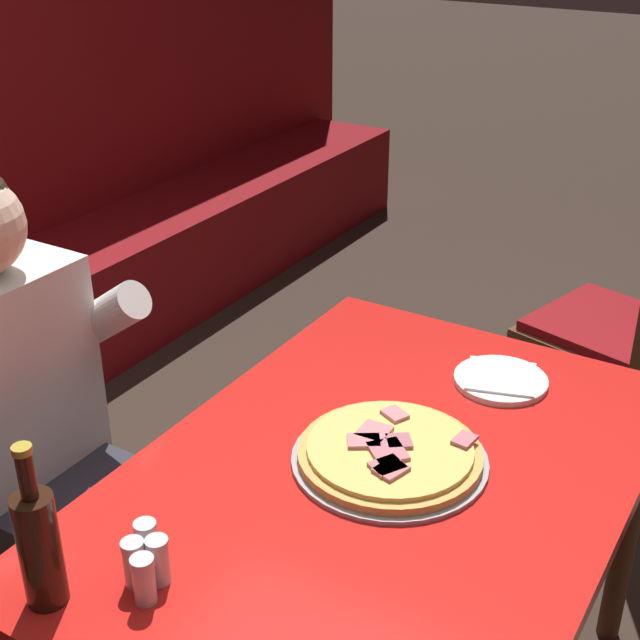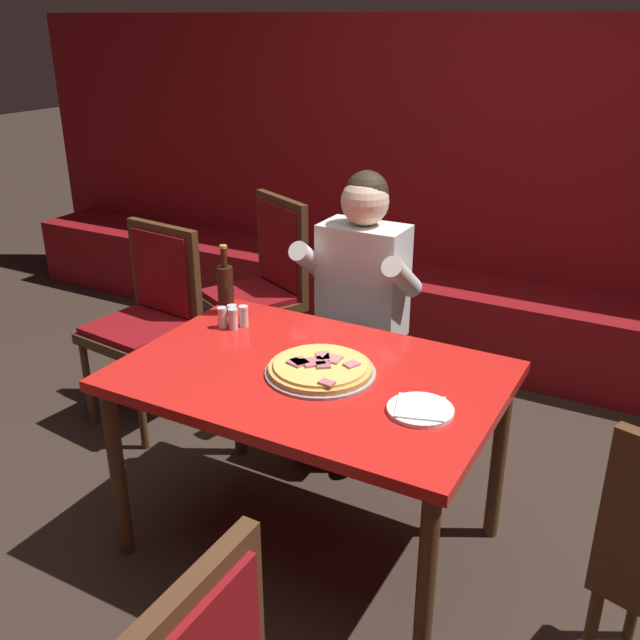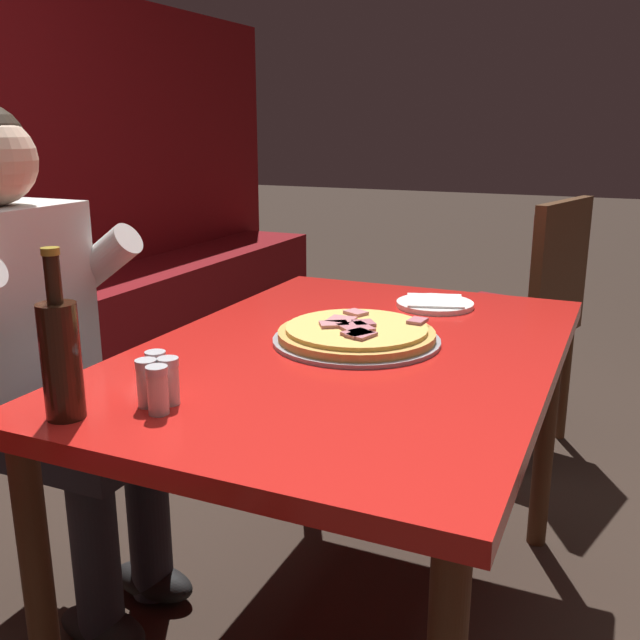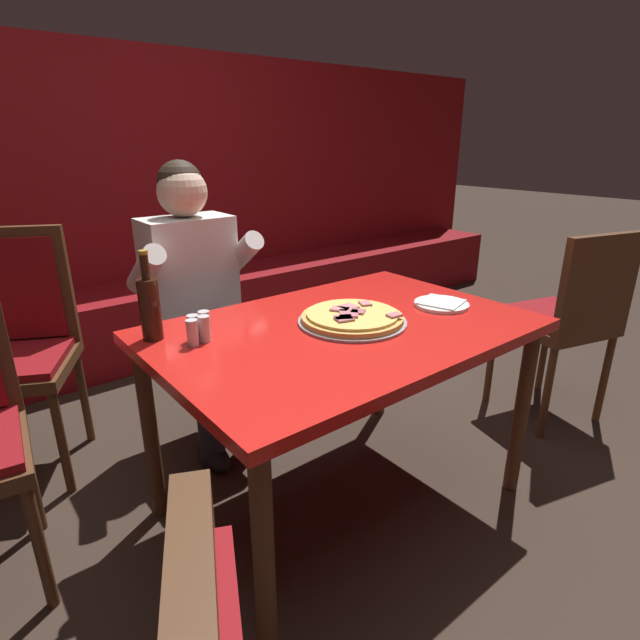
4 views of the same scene
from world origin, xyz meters
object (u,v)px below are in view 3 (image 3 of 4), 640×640
at_px(plate_white_paper, 435,304).
at_px(shaker_oregano, 169,383).
at_px(shaker_parmesan, 147,385).
at_px(dining_chair_far_right, 524,304).
at_px(shaker_black_pepper, 157,376).
at_px(beer_bottle, 61,356).
at_px(shaker_red_pepper_flakes, 158,392).
at_px(pizza, 357,335).
at_px(diner_seated_blue_shirt, 38,346).
at_px(main_dining_table, 350,380).

relative_size(plate_white_paper, shaker_oregano, 2.44).
xyz_separation_m(shaker_parmesan, dining_chair_far_right, (1.72, -0.41, -0.20)).
xyz_separation_m(shaker_black_pepper, shaker_oregano, (-0.02, -0.04, 0.00)).
bearing_deg(shaker_parmesan, shaker_black_pepper, 16.48).
distance_m(beer_bottle, shaker_oregano, 0.19).
xyz_separation_m(shaker_parmesan, shaker_black_pepper, (0.04, 0.01, 0.00)).
height_order(beer_bottle, shaker_red_pepper_flakes, beer_bottle).
distance_m(pizza, shaker_parmesan, 0.54).
bearing_deg(pizza, diner_seated_blue_shirt, 107.31).
bearing_deg(plate_white_paper, main_dining_table, 169.97).
height_order(shaker_oregano, diner_seated_blue_shirt, diner_seated_blue_shirt).
bearing_deg(shaker_parmesan, plate_white_paper, -16.95).
distance_m(pizza, shaker_black_pepper, 0.51).
height_order(pizza, diner_seated_blue_shirt, diner_seated_blue_shirt).
distance_m(shaker_black_pepper, diner_seated_blue_shirt, 0.58).
bearing_deg(shaker_black_pepper, shaker_oregano, -116.33).
bearing_deg(shaker_red_pepper_flakes, diner_seated_blue_shirt, 62.74).
xyz_separation_m(shaker_red_pepper_flakes, shaker_oregano, (0.04, 0.01, 0.00)).
distance_m(shaker_oregano, diner_seated_blue_shirt, 0.63).
relative_size(pizza, plate_white_paper, 1.83).
height_order(main_dining_table, shaker_black_pepper, shaker_black_pepper).
height_order(plate_white_paper, diner_seated_blue_shirt, diner_seated_blue_shirt).
distance_m(pizza, beer_bottle, 0.68).
height_order(main_dining_table, shaker_parmesan, shaker_parmesan).
distance_m(shaker_parmesan, shaker_oregano, 0.04).
xyz_separation_m(shaker_black_pepper, shaker_red_pepper_flakes, (-0.07, -0.05, 0.00)).
height_order(shaker_red_pepper_flakes, diner_seated_blue_shirt, diner_seated_blue_shirt).
bearing_deg(shaker_black_pepper, dining_chair_far_right, -14.03).
xyz_separation_m(plate_white_paper, shaker_red_pepper_flakes, (-0.92, 0.24, 0.03)).
bearing_deg(plate_white_paper, shaker_black_pepper, 161.41).
relative_size(shaker_parmesan, shaker_oregano, 1.00).
distance_m(shaker_oregano, dining_chair_far_right, 1.75).
height_order(main_dining_table, shaker_red_pepper_flakes, shaker_red_pepper_flakes).
height_order(shaker_parmesan, shaker_black_pepper, same).
distance_m(beer_bottle, shaker_parmesan, 0.15).
xyz_separation_m(shaker_red_pepper_flakes, diner_seated_blue_shirt, (0.30, 0.58, -0.08)).
height_order(beer_bottle, shaker_parmesan, beer_bottle).
bearing_deg(diner_seated_blue_shirt, shaker_parmesan, -117.16).
height_order(shaker_oregano, dining_chair_far_right, dining_chair_far_right).
distance_m(shaker_parmesan, shaker_black_pepper, 0.05).
bearing_deg(dining_chair_far_right, shaker_red_pepper_flakes, 168.10).
bearing_deg(shaker_black_pepper, shaker_red_pepper_flakes, -141.99).
height_order(pizza, shaker_oregano, shaker_oregano).
xyz_separation_m(shaker_oregano, diner_seated_blue_shirt, (0.25, 0.57, -0.08)).
relative_size(main_dining_table, shaker_black_pepper, 15.17).
height_order(diner_seated_blue_shirt, dining_chair_far_right, diner_seated_blue_shirt).
bearing_deg(main_dining_table, shaker_red_pepper_flakes, 161.89).
relative_size(plate_white_paper, dining_chair_far_right, 0.22).
bearing_deg(pizza, plate_white_paper, -10.87).
bearing_deg(shaker_red_pepper_flakes, beer_bottle, 119.79).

